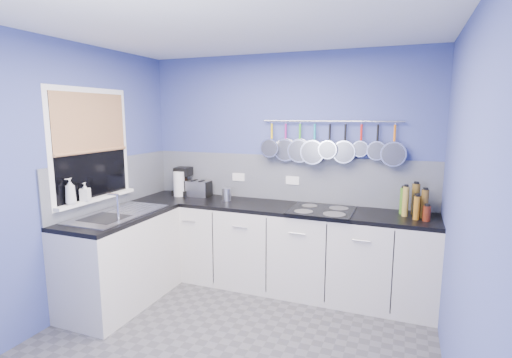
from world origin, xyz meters
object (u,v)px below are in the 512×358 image
Objects in this scene: soap_bottle_a at (70,191)px; paper_towel at (179,184)px; hob at (321,210)px; canister at (227,194)px; coffee_maker at (183,181)px; toaster at (198,188)px; soap_bottle_b at (85,192)px.

soap_bottle_a reaches higher than paper_towel.
paper_towel reaches higher than hob.
soap_bottle_a is 1.58m from canister.
coffee_maker is at bearing 90.85° from paper_towel.
toaster is (0.21, 0.00, -0.08)m from coffee_maker.
soap_bottle_a is at bearing -105.81° from coffee_maker.
canister is (0.63, -0.02, -0.07)m from paper_towel.
soap_bottle_a is at bearing -150.02° from hob.
paper_towel is (0.32, 1.11, -0.09)m from soap_bottle_b.
soap_bottle_b is at bearing -153.70° from hob.
canister is at bearing 48.94° from soap_bottle_b.
soap_bottle_a reaches higher than toaster.
soap_bottle_a reaches higher than coffee_maker.
hob is at bearing 29.98° from soap_bottle_a.
toaster is at bearing 21.76° from paper_towel.
hob is (1.50, -0.19, -0.08)m from toaster.
canister is 1.09m from hob.
canister is at bearing 175.61° from hob.
paper_towel reaches higher than toaster.
soap_bottle_b is at bearing -105.99° from paper_towel.
toaster is (0.52, 1.36, -0.18)m from soap_bottle_a.
soap_bottle_a is 1.32m from paper_towel.
canister is (0.95, 1.09, -0.17)m from soap_bottle_b.
hob is (1.71, -0.11, -0.14)m from paper_towel.
soap_bottle_a is at bearing -110.70° from toaster.
paper_towel reaches higher than canister.
coffee_maker reaches higher than paper_towel.
soap_bottle_b is 0.28× the size of hob.
coffee_maker reaches higher than hob.
coffee_maker is at bearing 75.07° from soap_bottle_b.
toaster is at bearing 172.82° from hob.
soap_bottle_b is 1.16m from paper_towel.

